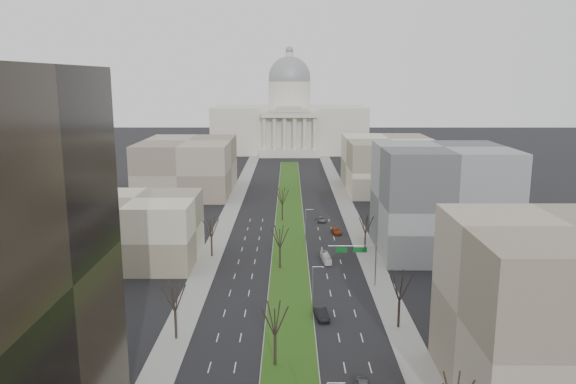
{
  "coord_description": "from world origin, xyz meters",
  "views": [
    {
      "loc": [
        -0.08,
        -30.78,
        38.8
      ],
      "look_at": [
        -0.39,
        105.34,
        11.1
      ],
      "focal_mm": 35.0,
      "sensor_mm": 36.0,
      "label": 1
    }
  ],
  "objects_px": {
    "car_black": "(321,313)",
    "car_grey_far": "(321,219)",
    "box_van": "(326,258)",
    "car_red": "(336,231)"
  },
  "relations": [
    {
      "from": "car_black",
      "to": "car_grey_far",
      "type": "relative_size",
      "value": 1.13
    },
    {
      "from": "car_red",
      "to": "box_van",
      "type": "bearing_deg",
      "value": -108.57
    },
    {
      "from": "car_black",
      "to": "car_red",
      "type": "bearing_deg",
      "value": 73.07
    },
    {
      "from": "car_red",
      "to": "car_grey_far",
      "type": "bearing_deg",
      "value": 96.67
    },
    {
      "from": "car_black",
      "to": "car_grey_far",
      "type": "xyz_separation_m",
      "value": [
        3.44,
        63.48,
        -0.22
      ]
    },
    {
      "from": "car_black",
      "to": "box_van",
      "type": "xyz_separation_m",
      "value": [
        2.63,
        28.92,
        0.04
      ]
    },
    {
      "from": "car_black",
      "to": "box_van",
      "type": "relative_size",
      "value": 0.81
    },
    {
      "from": "box_van",
      "to": "car_black",
      "type": "bearing_deg",
      "value": -101.3
    },
    {
      "from": "car_black",
      "to": "car_grey_far",
      "type": "height_order",
      "value": "car_black"
    },
    {
      "from": "car_red",
      "to": "box_van",
      "type": "xyz_separation_m",
      "value": [
        -4.07,
        -22.35,
        0.16
      ]
    }
  ]
}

